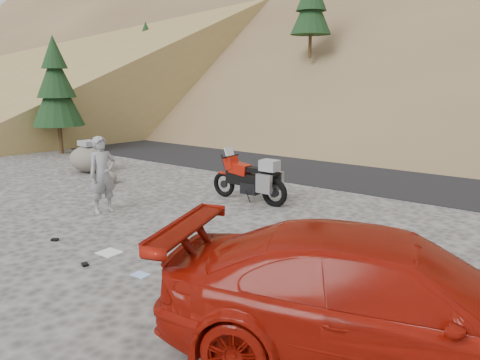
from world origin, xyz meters
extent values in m
plane|color=#413F3C|center=(0.00, 0.00, 0.00)|extent=(140.00, 140.00, 0.00)
cube|color=black|center=(0.00, 9.00, 0.00)|extent=(120.00, 7.00, 0.05)
cube|color=olive|center=(-30.00, 20.00, 2.00)|extent=(45.29, 46.00, 24.26)
cylinder|color=#3D2816|center=(-4.00, 14.00, 4.90)|extent=(0.17, 0.17, 1.40)
cone|color=black|center=(-4.00, 14.00, 6.44)|extent=(2.00, 2.00, 2.25)
cylinder|color=#3D2816|center=(-18.00, 16.00, 3.57)|extent=(0.15, 0.15, 1.26)
cone|color=black|center=(-18.00, 16.00, 4.96)|extent=(1.80, 1.80, 2.03)
cone|color=black|center=(-18.00, 16.00, 5.72)|extent=(1.35, 1.35, 1.58)
cone|color=black|center=(-18.00, 16.00, 6.49)|extent=(0.90, 0.90, 1.13)
cylinder|color=#3D2816|center=(-11.00, 4.50, 0.77)|extent=(0.18, 0.18, 1.54)
cone|color=black|center=(-11.00, 4.50, 2.47)|extent=(2.20, 2.20, 2.47)
cone|color=black|center=(-11.00, 4.50, 3.41)|extent=(1.65, 1.65, 1.93)
cone|color=black|center=(-11.00, 4.50, 4.35)|extent=(1.10, 1.10, 1.39)
torus|color=black|center=(-0.49, 2.92, 0.36)|extent=(0.72, 0.13, 0.72)
cylinder|color=black|center=(-0.49, 2.92, 0.36)|extent=(0.22, 0.07, 0.22)
torus|color=black|center=(1.20, 2.92, 0.36)|extent=(0.76, 0.15, 0.76)
cylinder|color=black|center=(1.20, 2.92, 0.36)|extent=(0.24, 0.09, 0.24)
cylinder|color=black|center=(-0.40, 2.92, 0.76)|extent=(0.41, 0.07, 0.88)
cylinder|color=black|center=(-0.25, 2.92, 1.17)|extent=(0.05, 0.67, 0.05)
cube|color=black|center=(0.33, 2.92, 0.60)|extent=(1.31, 0.26, 0.33)
cube|color=black|center=(0.44, 2.92, 0.38)|extent=(0.49, 0.33, 0.30)
cube|color=#951208|center=(0.08, 2.92, 0.87)|extent=(0.57, 0.33, 0.34)
cube|color=#951208|center=(-0.22, 2.92, 1.00)|extent=(0.33, 0.37, 0.38)
cube|color=silver|center=(-0.29, 2.92, 1.28)|extent=(0.13, 0.33, 0.28)
cube|color=black|center=(0.60, 2.92, 0.89)|extent=(0.60, 0.24, 0.13)
cube|color=black|center=(1.01, 2.92, 0.85)|extent=(0.38, 0.20, 0.11)
cube|color=#B7B8BC|center=(1.06, 2.64, 0.63)|extent=(0.44, 0.13, 0.49)
cube|color=#B7B8BC|center=(1.06, 3.20, 0.63)|extent=(0.44, 0.13, 0.49)
cube|color=gray|center=(1.04, 2.92, 1.07)|extent=(0.46, 0.37, 0.28)
cube|color=#951208|center=(-0.49, 2.92, 0.69)|extent=(0.33, 0.13, 0.04)
cylinder|color=black|center=(0.49, 2.72, 0.20)|extent=(0.03, 0.23, 0.40)
cylinder|color=#B7B8BC|center=(0.98, 2.77, 0.43)|extent=(0.50, 0.10, 0.14)
imported|color=gray|center=(-1.90, -0.09, 0.00)|extent=(0.59, 0.78, 1.90)
ellipsoid|color=#5C584F|center=(-6.51, 2.75, 0.47)|extent=(1.76, 1.63, 0.94)
cube|color=gray|center=(-6.51, 2.75, 1.03)|extent=(0.70, 0.57, 0.18)
ellipsoid|color=#5C584F|center=(-4.49, 1.96, 0.20)|extent=(0.71, 0.65, 0.40)
cube|color=white|center=(0.49, -1.79, 0.01)|extent=(0.42, 0.37, 0.01)
cylinder|color=#1C5BA9|center=(2.00, -1.16, 0.09)|extent=(0.48, 0.30, 0.18)
cylinder|color=#1C5BA9|center=(1.85, -0.99, 0.12)|extent=(0.11, 0.11, 0.23)
cone|color=#B00B0D|center=(2.10, -1.81, 0.08)|extent=(0.15, 0.15, 0.16)
cube|color=black|center=(0.64, -2.44, 0.02)|extent=(0.17, 0.15, 0.04)
cube|color=black|center=(-0.98, -2.03, 0.02)|extent=(0.17, 0.16, 0.05)
cube|color=#98B7EC|center=(1.76, -2.12, 0.01)|extent=(0.30, 0.23, 0.01)
camera|label=1|loc=(7.59, -7.02, 3.31)|focal=35.00mm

